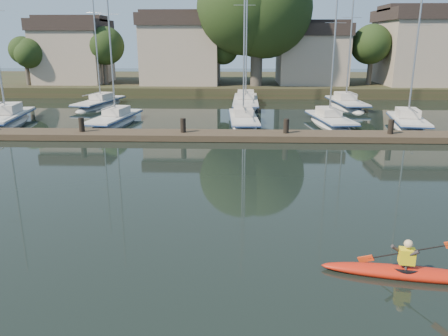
{
  "coord_description": "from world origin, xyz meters",
  "views": [
    {
      "loc": [
        0.25,
        -11.03,
        5.57
      ],
      "look_at": [
        -0.26,
        3.84,
        1.2
      ],
      "focal_mm": 35.0,
      "sensor_mm": 36.0,
      "label": 1
    }
  ],
  "objects_px": {
    "sailboat_2": "(243,126)",
    "sailboat_4": "(407,129)",
    "sailboat_1": "(115,126)",
    "sailboat_7": "(346,109)",
    "sailboat_5": "(100,108)",
    "kayak": "(410,271)",
    "sailboat_0": "(6,127)",
    "dock": "(234,135)",
    "sailboat_3": "(330,127)",
    "sailboat_6": "(246,108)"
  },
  "relations": [
    {
      "from": "kayak",
      "to": "sailboat_4",
      "type": "relative_size",
      "value": 0.38
    },
    {
      "from": "sailboat_0",
      "to": "sailboat_2",
      "type": "relative_size",
      "value": 0.97
    },
    {
      "from": "sailboat_0",
      "to": "kayak",
      "type": "bearing_deg",
      "value": -52.98
    },
    {
      "from": "dock",
      "to": "sailboat_7",
      "type": "relative_size",
      "value": 2.66
    },
    {
      "from": "sailboat_4",
      "to": "sailboat_7",
      "type": "height_order",
      "value": "sailboat_7"
    },
    {
      "from": "sailboat_7",
      "to": "sailboat_3",
      "type": "bearing_deg",
      "value": -114.64
    },
    {
      "from": "sailboat_2",
      "to": "sailboat_7",
      "type": "height_order",
      "value": "sailboat_2"
    },
    {
      "from": "kayak",
      "to": "sailboat_1",
      "type": "xyz_separation_m",
      "value": [
        -12.85,
        20.06,
        -0.33
      ]
    },
    {
      "from": "sailboat_7",
      "to": "dock",
      "type": "bearing_deg",
      "value": -130.61
    },
    {
      "from": "sailboat_1",
      "to": "sailboat_4",
      "type": "bearing_deg",
      "value": 6.65
    },
    {
      "from": "kayak",
      "to": "sailboat_2",
      "type": "xyz_separation_m",
      "value": [
        -3.9,
        20.28,
        -0.33
      ]
    },
    {
      "from": "sailboat_5",
      "to": "sailboat_6",
      "type": "relative_size",
      "value": 0.82
    },
    {
      "from": "dock",
      "to": "sailboat_1",
      "type": "bearing_deg",
      "value": 150.86
    },
    {
      "from": "sailboat_3",
      "to": "sailboat_4",
      "type": "distance_m",
      "value": 5.08
    },
    {
      "from": "kayak",
      "to": "sailboat_3",
      "type": "distance_m",
      "value": 20.35
    },
    {
      "from": "sailboat_2",
      "to": "sailboat_0",
      "type": "bearing_deg",
      "value": 179.12
    },
    {
      "from": "sailboat_3",
      "to": "sailboat_5",
      "type": "height_order",
      "value": "sailboat_5"
    },
    {
      "from": "kayak",
      "to": "sailboat_1",
      "type": "relative_size",
      "value": 0.35
    },
    {
      "from": "sailboat_4",
      "to": "sailboat_7",
      "type": "relative_size",
      "value": 0.89
    },
    {
      "from": "dock",
      "to": "sailboat_0",
      "type": "bearing_deg",
      "value": 164.8
    },
    {
      "from": "sailboat_1",
      "to": "sailboat_5",
      "type": "distance_m",
      "value": 8.88
    },
    {
      "from": "sailboat_0",
      "to": "sailboat_2",
      "type": "xyz_separation_m",
      "value": [
        16.48,
        0.57,
        0.05
      ]
    },
    {
      "from": "sailboat_5",
      "to": "sailboat_7",
      "type": "relative_size",
      "value": 1.05
    },
    {
      "from": "kayak",
      "to": "sailboat_0",
      "type": "relative_size",
      "value": 0.33
    },
    {
      "from": "sailboat_2",
      "to": "sailboat_4",
      "type": "height_order",
      "value": "sailboat_2"
    },
    {
      "from": "sailboat_7",
      "to": "sailboat_1",
      "type": "bearing_deg",
      "value": -159.45
    },
    {
      "from": "sailboat_3",
      "to": "sailboat_4",
      "type": "bearing_deg",
      "value": -15.48
    },
    {
      "from": "sailboat_0",
      "to": "sailboat_3",
      "type": "bearing_deg",
      "value": -7.57
    },
    {
      "from": "sailboat_1",
      "to": "sailboat_7",
      "type": "xyz_separation_m",
      "value": [
        17.91,
        8.33,
        -0.02
      ]
    },
    {
      "from": "sailboat_2",
      "to": "sailboat_5",
      "type": "relative_size",
      "value": 1.0
    },
    {
      "from": "sailboat_0",
      "to": "sailboat_4",
      "type": "bearing_deg",
      "value": -9.15
    },
    {
      "from": "sailboat_2",
      "to": "sailboat_5",
      "type": "height_order",
      "value": "sailboat_5"
    },
    {
      "from": "sailboat_3",
      "to": "sailboat_7",
      "type": "bearing_deg",
      "value": 61.52
    },
    {
      "from": "sailboat_3",
      "to": "sailboat_4",
      "type": "height_order",
      "value": "sailboat_3"
    },
    {
      "from": "sailboat_0",
      "to": "dock",
      "type": "bearing_deg",
      "value": -24.13
    },
    {
      "from": "sailboat_2",
      "to": "sailboat_4",
      "type": "xyz_separation_m",
      "value": [
        10.99,
        -0.67,
        -0.02
      ]
    },
    {
      "from": "sailboat_3",
      "to": "sailboat_6",
      "type": "height_order",
      "value": "sailboat_6"
    },
    {
      "from": "dock",
      "to": "sailboat_6",
      "type": "relative_size",
      "value": 2.08
    },
    {
      "from": "kayak",
      "to": "sailboat_0",
      "type": "distance_m",
      "value": 28.36
    },
    {
      "from": "kayak",
      "to": "sailboat_6",
      "type": "bearing_deg",
      "value": 106.27
    },
    {
      "from": "sailboat_4",
      "to": "sailboat_3",
      "type": "bearing_deg",
      "value": -178.13
    },
    {
      "from": "sailboat_1",
      "to": "sailboat_4",
      "type": "relative_size",
      "value": 1.1
    },
    {
      "from": "sailboat_0",
      "to": "sailboat_3",
      "type": "relative_size",
      "value": 1.12
    },
    {
      "from": "kayak",
      "to": "sailboat_2",
      "type": "bearing_deg",
      "value": 109.97
    },
    {
      "from": "kayak",
      "to": "sailboat_2",
      "type": "height_order",
      "value": "sailboat_2"
    },
    {
      "from": "kayak",
      "to": "sailboat_1",
      "type": "height_order",
      "value": "sailboat_1"
    },
    {
      "from": "sailboat_5",
      "to": "sailboat_7",
      "type": "xyz_separation_m",
      "value": [
        21.47,
        0.2,
        -0.02
      ]
    },
    {
      "from": "dock",
      "to": "sailboat_1",
      "type": "xyz_separation_m",
      "value": [
        -8.38,
        4.67,
        -0.37
      ]
    },
    {
      "from": "kayak",
      "to": "sailboat_7",
      "type": "distance_m",
      "value": 28.84
    },
    {
      "from": "kayak",
      "to": "sailboat_2",
      "type": "distance_m",
      "value": 20.65
    }
  ]
}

